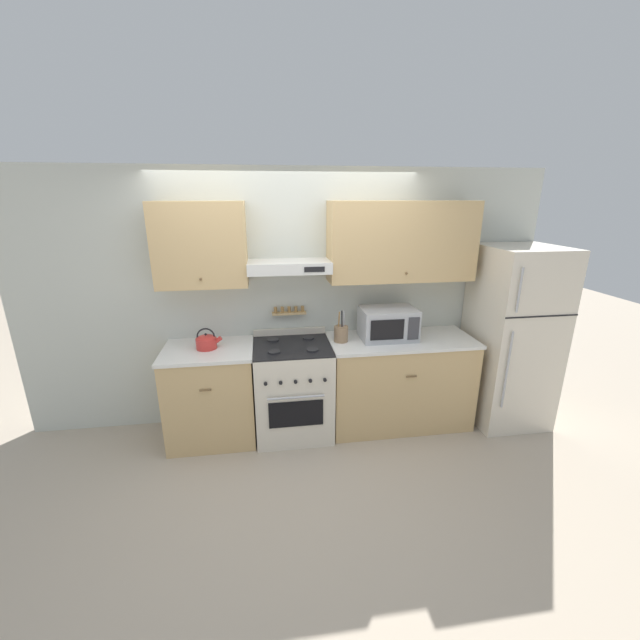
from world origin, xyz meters
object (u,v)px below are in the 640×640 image
object	(u,v)px
stove_range	(293,389)
tea_kettle	(207,341)
refrigerator	(511,336)
microwave	(388,324)
utensil_crock	(341,333)

from	to	relation	value
stove_range	tea_kettle	distance (m)	0.95
refrigerator	tea_kettle	world-z (taller)	refrigerator
refrigerator	microwave	size ratio (longest dim) A/B	3.39
microwave	stove_range	bearing A→B (deg)	-177.06
stove_range	tea_kettle	world-z (taller)	tea_kettle
stove_range	refrigerator	size ratio (longest dim) A/B	0.54
stove_range	tea_kettle	bearing A→B (deg)	177.74
refrigerator	utensil_crock	xyz separation A→B (m)	(-1.76, 0.08, 0.10)
stove_range	refrigerator	world-z (taller)	refrigerator
stove_range	microwave	bearing A→B (deg)	2.94
stove_range	utensil_crock	distance (m)	0.73
stove_range	utensil_crock	world-z (taller)	utensil_crock
microwave	utensil_crock	size ratio (longest dim) A/B	1.75
stove_range	microwave	size ratio (longest dim) A/B	1.84
refrigerator	microwave	distance (m)	1.30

